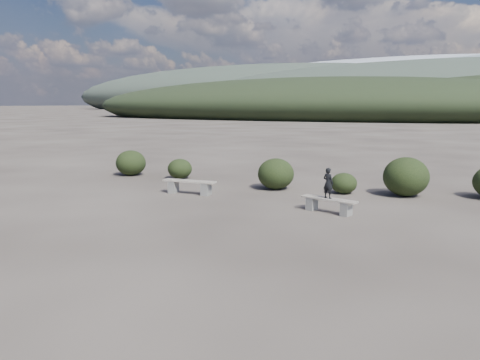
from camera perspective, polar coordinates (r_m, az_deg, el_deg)
The scene contains 10 objects.
ground at distance 9.98m, azimuth -7.18°, elevation -9.32°, with size 1200.00×1200.00×0.00m, color #2F2924.
bench_left at distance 16.67m, azimuth -6.18°, elevation -0.71°, with size 1.97×0.56×0.49m.
bench_right at distance 14.00m, azimuth 10.75°, elevation -2.89°, with size 1.76×0.80×0.43m.
seated_person at distance 13.90m, azimuth 10.69°, elevation -0.36°, with size 0.33×0.22×0.90m, color black.
shrub_a at distance 20.14m, azimuth -7.34°, elevation 1.37°, with size 1.04×1.04×0.85m, color black.
shrub_b at distance 17.52m, azimuth 4.39°, elevation 0.76°, with size 1.36×1.36×1.16m, color black.
shrub_c at distance 17.05m, azimuth 12.54°, elevation -0.39°, with size 0.93×0.93×0.74m, color black.
shrub_d at distance 17.15m, azimuth 19.58°, elevation 0.39°, with size 1.55×1.55×1.36m, color black.
shrub_f at distance 21.44m, azimuth -13.16°, elevation 2.05°, with size 1.33×1.33×1.12m, color black.
mountain_ridges at distance 347.31m, azimuth 23.87°, elevation 9.78°, with size 500.00×400.00×56.00m.
Camera 1 is at (5.16, -7.93, 3.17)m, focal length 35.00 mm.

